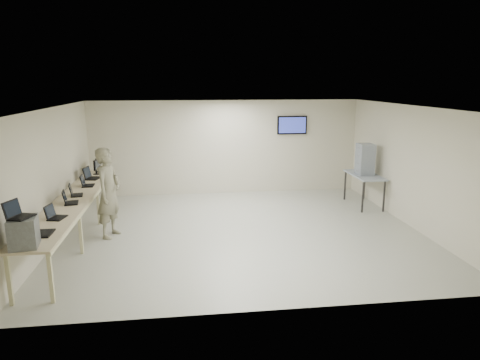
{
  "coord_description": "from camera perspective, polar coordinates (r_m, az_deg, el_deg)",
  "views": [
    {
      "loc": [
        -1.2,
        -9.17,
        3.33
      ],
      "look_at": [
        0.0,
        0.2,
        1.15
      ],
      "focal_mm": 32.0,
      "sensor_mm": 36.0,
      "label": 1
    }
  ],
  "objects": [
    {
      "name": "laptop_0",
      "position": [
        7.72,
        -25.28,
        -6.03
      ],
      "size": [
        0.33,
        0.4,
        0.31
      ],
      "rotation": [
        0.0,
        0.0,
        -0.01
      ],
      "color": "black",
      "rests_on": "workbench"
    },
    {
      "name": "laptop_5",
      "position": [
        11.56,
        -19.3,
        0.53
      ],
      "size": [
        0.41,
        0.45,
        0.31
      ],
      "rotation": [
        0.0,
        0.0,
        -0.21
      ],
      "color": "black",
      "rests_on": "workbench"
    },
    {
      "name": "monitor_far",
      "position": [
        12.35,
        -18.39,
        2.17
      ],
      "size": [
        0.19,
        0.42,
        0.42
      ],
      "color": "black",
      "rests_on": "workbench"
    },
    {
      "name": "workbench",
      "position": [
        9.8,
        -21.15,
        -2.71
      ],
      "size": [
        0.76,
        6.0,
        0.9
      ],
      "color": "#BBB486",
      "rests_on": "ground"
    },
    {
      "name": "laptop_on_box",
      "position": [
        7.15,
        -27.55,
        -3.97
      ],
      "size": [
        0.39,
        0.41,
        0.27
      ],
      "rotation": [
        0.0,
        0.0,
        -0.34
      ],
      "color": "black",
      "rests_on": "equipment_box"
    },
    {
      "name": "laptop_2",
      "position": [
        9.39,
        -21.9,
        -2.52
      ],
      "size": [
        0.34,
        0.39,
        0.28
      ],
      "rotation": [
        0.0,
        0.0,
        0.17
      ],
      "color": "black",
      "rests_on": "workbench"
    },
    {
      "name": "storage_bins",
      "position": [
        11.99,
        16.33,
        2.68
      ],
      "size": [
        0.4,
        0.44,
        0.84
      ],
      "color": "#8E99A9",
      "rests_on": "side_table"
    },
    {
      "name": "room",
      "position": [
        9.51,
        0.31,
        1.34
      ],
      "size": [
        8.01,
        7.01,
        2.81
      ],
      "color": "#A8AB99",
      "rests_on": "ground"
    },
    {
      "name": "laptop_3",
      "position": [
        9.99,
        -21.24,
        -1.58
      ],
      "size": [
        0.33,
        0.37,
        0.26
      ],
      "rotation": [
        0.0,
        0.0,
        0.19
      ],
      "color": "black",
      "rests_on": "workbench"
    },
    {
      "name": "side_table",
      "position": [
        12.09,
        16.27,
        0.4
      ],
      "size": [
        0.68,
        1.46,
        0.87
      ],
      "color": "#8E98A2",
      "rests_on": "ground"
    },
    {
      "name": "monitor_near",
      "position": [
        12.06,
        -18.66,
        1.86
      ],
      "size": [
        0.18,
        0.41,
        0.4
      ],
      "color": "black",
      "rests_on": "workbench"
    },
    {
      "name": "laptop_1",
      "position": [
        8.48,
        -23.54,
        -4.3
      ],
      "size": [
        0.34,
        0.38,
        0.26
      ],
      "rotation": [
        0.0,
        0.0,
        -0.2
      ],
      "color": "black",
      "rests_on": "workbench"
    },
    {
      "name": "equipment_box",
      "position": [
        7.22,
        -26.89,
        -6.24
      ],
      "size": [
        0.45,
        0.5,
        0.46
      ],
      "primitive_type": "cube",
      "rotation": [
        0.0,
        0.0,
        0.17
      ],
      "color": "slate",
      "rests_on": "workbench"
    },
    {
      "name": "laptop_4",
      "position": [
        10.8,
        -19.87,
        -0.41
      ],
      "size": [
        0.3,
        0.36,
        0.27
      ],
      "rotation": [
        0.0,
        0.0,
        0.04
      ],
      "color": "black",
      "rests_on": "workbench"
    },
    {
      "name": "soldier",
      "position": [
        9.65,
        -17.11,
        -1.65
      ],
      "size": [
        0.68,
        0.83,
        1.97
      ],
      "primitive_type": "imported",
      "rotation": [
        0.0,
        0.0,
        1.24
      ],
      "color": "#575B47",
      "rests_on": "ground"
    }
  ]
}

